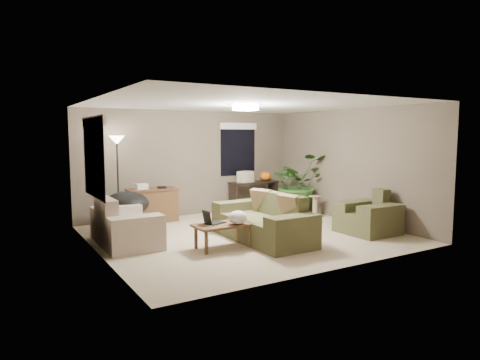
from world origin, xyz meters
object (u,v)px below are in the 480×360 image
houseplant (297,190)px  main_sofa (264,224)px  desk (153,205)px  console_table (254,194)px  cat_scratching_post (315,207)px  armchair (368,218)px  loveseat (124,228)px  coffee_table (223,227)px  floor_lamp (117,151)px  papasan_chair (126,208)px

houseplant → main_sofa: bearing=-140.5°
desk → main_sofa: bearing=-64.8°
main_sofa → console_table: size_ratio=1.69×
cat_scratching_post → armchair: bearing=-97.3°
loveseat → coffee_table: 1.78m
cat_scratching_post → console_table: bearing=120.3°
main_sofa → floor_lamp: floor_lamp is taller
armchair → cat_scratching_post: size_ratio=2.00×
console_table → desk: bearing=-178.5°
papasan_chair → cat_scratching_post: papasan_chair is taller
floor_lamp → cat_scratching_post: bearing=-17.2°
armchair → cat_scratching_post: bearing=82.7°
desk → cat_scratching_post: desk is taller
houseplant → cat_scratching_post: houseplant is taller
coffee_table → console_table: 3.69m
main_sofa → desk: (-1.22, 2.60, 0.08)m
papasan_chair → floor_lamp: 1.27m
main_sofa → desk: 2.87m
desk → armchair: bearing=-44.2°
armchair → cat_scratching_post: (0.24, 1.86, -0.08)m
houseplant → cat_scratching_post: size_ratio=2.96×
main_sofa → coffee_table: main_sofa is taller
console_table → houseplant: (0.73, -0.84, 0.14)m
console_table → cat_scratching_post: 1.65m
loveseat → desk: size_ratio=1.45×
desk → papasan_chair: size_ratio=1.16×
armchair → desk: bearing=135.8°
armchair → coffee_table: (-2.99, 0.47, 0.06)m
desk → floor_lamp: size_ratio=0.58×
main_sofa → desk: main_sofa is taller
loveseat → console_table: bearing=23.9°
papasan_chair → console_table: bearing=10.8°
desk → houseplant: (3.43, -0.77, 0.20)m
papasan_chair → floor_lamp: floor_lamp is taller
main_sofa → armchair: same height
floor_lamp → cat_scratching_post: (4.28, -1.33, -1.38)m
loveseat → houseplant: bearing=10.6°
coffee_table → papasan_chair: (-1.05, 2.14, 0.11)m
loveseat → floor_lamp: floor_lamp is taller
main_sofa → console_table: 3.05m
desk → cat_scratching_post: (3.52, -1.34, -0.16)m
papasan_chair → cat_scratching_post: (4.28, -0.75, -0.25)m
loveseat → main_sofa: bearing=-22.9°
desk → papasan_chair: papasan_chair is taller
coffee_table → desk: (-0.29, 2.73, 0.02)m
main_sofa → armchair: (2.07, -0.60, 0.00)m
armchair → desk: 4.59m
armchair → floor_lamp: size_ratio=0.52×
papasan_chair → cat_scratching_post: bearing=-10.0°
loveseat → houseplant: (4.52, 0.84, 0.28)m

